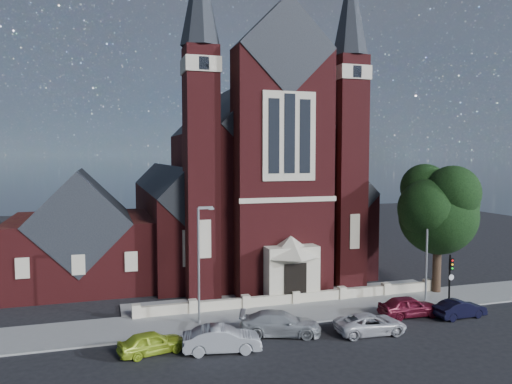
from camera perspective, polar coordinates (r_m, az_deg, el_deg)
ground at (r=47.40m, az=0.64°, el=-9.83°), size 120.00×120.00×0.00m
pavement_strip at (r=37.92m, az=5.65°, el=-13.48°), size 60.00×5.00×0.12m
forecourt_paving at (r=41.47m, az=3.45°, el=-11.90°), size 26.00×3.00×0.14m
forecourt_wall at (r=39.69m, az=4.50°, el=-12.66°), size 24.00×0.40×0.90m
church at (r=53.70m, az=-1.95°, el=0.67°), size 20.01×34.90×29.20m
parish_hall at (r=47.40m, az=-19.36°, el=-5.12°), size 12.00×12.20×10.24m
street_tree at (r=43.83m, az=20.45°, el=-2.01°), size 6.40×6.60×10.70m
street_lamp_left at (r=34.05m, az=-6.43°, el=-7.52°), size 1.16×0.22×8.09m
street_lamp_right at (r=41.31m, az=19.05°, el=-5.65°), size 1.16×0.22×8.09m
traffic_signal at (r=41.02m, az=21.33°, el=-8.65°), size 0.28×0.42×4.00m
car_lime_van at (r=30.82m, az=-11.83°, el=-16.49°), size 4.13×2.37×1.32m
car_silver_a at (r=30.50m, az=-3.93°, el=-16.45°), size 4.78×2.29×1.51m
car_silver_b at (r=33.07m, az=2.79°, el=-14.77°), size 5.63×3.73×1.52m
car_white_suv at (r=34.10m, az=12.96°, el=-14.48°), size 4.78×2.42×1.29m
car_dark_red at (r=38.13m, az=17.06°, el=-12.38°), size 4.45×1.98×1.49m
car_navy at (r=39.08m, az=22.26°, el=-12.26°), size 3.95×1.60×1.28m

